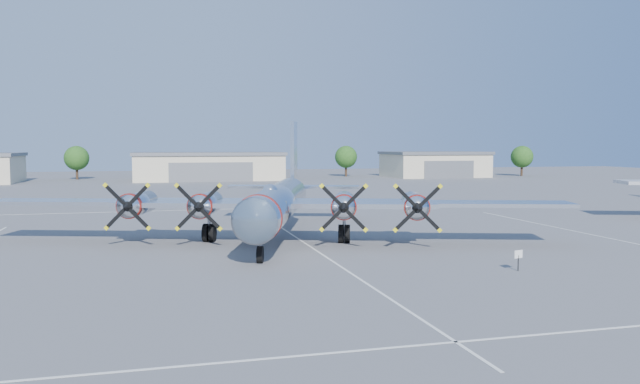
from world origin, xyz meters
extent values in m
plane|color=#58585B|center=(0.00, 0.00, 0.00)|extent=(260.00, 260.00, 0.00)
cube|color=silver|center=(0.00, -5.00, 0.01)|extent=(0.15, 40.00, 0.01)
cube|color=silver|center=(22.00, -5.00, 0.01)|extent=(0.15, 40.00, 0.01)
cube|color=silver|center=(0.00, -22.00, 0.01)|extent=(60.00, 0.15, 0.01)
cube|color=silver|center=(0.00, 25.00, 0.01)|extent=(60.00, 0.15, 0.01)
cube|color=beige|center=(0.00, 82.00, 2.40)|extent=(28.00, 14.00, 4.80)
cube|color=slate|center=(0.00, 82.00, 5.10)|extent=(28.60, 14.60, 0.60)
cube|color=slate|center=(0.00, 74.95, 1.80)|extent=(15.40, 0.20, 3.60)
cube|color=beige|center=(48.00, 82.00, 2.40)|extent=(20.00, 14.00, 4.80)
cube|color=slate|center=(48.00, 82.00, 5.10)|extent=(20.60, 14.60, 0.60)
cube|color=slate|center=(48.00, 74.95, 1.80)|extent=(11.00, 0.20, 3.60)
cylinder|color=#382619|center=(-25.00, 90.00, 1.40)|extent=(0.50, 0.50, 2.80)
sphere|color=#184313|center=(-25.00, 90.00, 4.24)|extent=(4.80, 4.80, 4.80)
cylinder|color=#382619|center=(30.00, 88.00, 1.40)|extent=(0.50, 0.50, 2.80)
sphere|color=#184313|center=(30.00, 88.00, 4.24)|extent=(4.80, 4.80, 4.80)
cylinder|color=#382619|center=(68.00, 80.00, 1.40)|extent=(0.50, 0.50, 2.80)
sphere|color=#184313|center=(68.00, 80.00, 4.24)|extent=(4.80, 4.80, 4.80)
cylinder|color=black|center=(8.96, -11.71, 0.43)|extent=(0.06, 0.06, 0.86)
cube|color=white|center=(8.96, -11.71, 0.91)|extent=(0.58, 0.21, 0.43)
camera|label=1|loc=(-9.91, -41.17, 6.80)|focal=35.00mm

